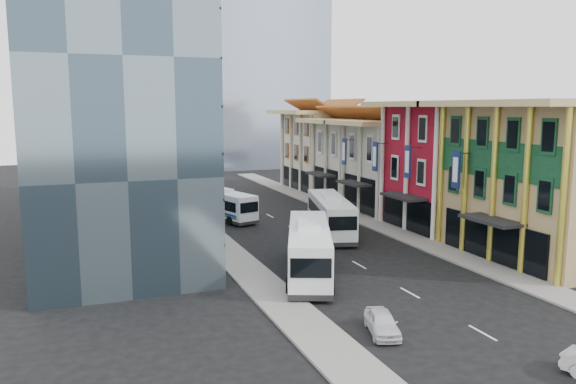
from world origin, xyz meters
name	(u,v)px	position (x,y,z in m)	size (l,w,h in m)	color
ground	(419,298)	(0.00, 0.00, 0.00)	(200.00, 200.00, 0.00)	black
sidewalk_right	(368,221)	(8.50, 22.00, 0.07)	(3.00, 90.00, 0.15)	slate
sidewalk_left	(209,234)	(-8.50, 22.00, 0.07)	(3.00, 90.00, 0.15)	slate
shophouse_tan	(536,184)	(14.00, 5.00, 6.00)	(8.00, 14.00, 12.00)	tan
shophouse_red	(443,168)	(14.00, 17.00, 6.00)	(8.00, 10.00, 12.00)	#A31224
shophouse_cream_near	(392,168)	(14.00, 26.50, 5.00)	(8.00, 9.00, 10.00)	beige
shophouse_cream_mid	(355,161)	(14.00, 35.50, 5.00)	(8.00, 9.00, 10.00)	beige
shophouse_cream_far	(322,152)	(14.00, 46.00, 5.50)	(8.00, 12.00, 11.00)	beige
office_tower	(109,69)	(-17.00, 19.00, 15.00)	(12.00, 26.00, 30.00)	#364755
office_block_far	(109,149)	(-16.00, 42.00, 7.00)	(10.00, 18.00, 14.00)	gray
bus_left_near	(309,248)	(-4.65, 6.88, 1.99)	(2.90, 12.38, 3.97)	white
bus_left_far	(222,203)	(-5.38, 29.22, 1.69)	(2.47, 10.54, 3.38)	white
bus_right	(330,214)	(2.41, 18.34, 1.93)	(2.82, 12.06, 3.87)	silver
sedan_left	(382,322)	(-5.10, -4.15, 0.62)	(1.47, 3.65, 1.24)	silver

